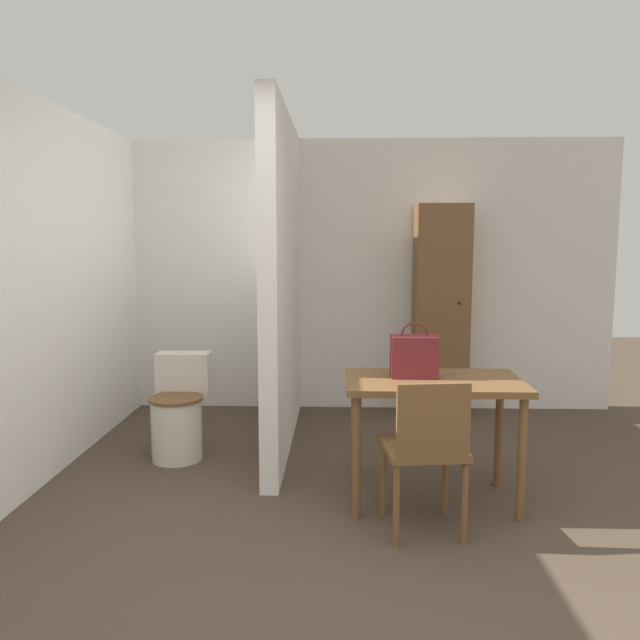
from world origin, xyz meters
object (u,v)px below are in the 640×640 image
at_px(dining_table, 433,395).
at_px(toilet, 179,413).
at_px(wooden_chair, 426,447).
at_px(handbag, 414,356).
at_px(wooden_cabinet, 440,311).

relative_size(dining_table, toilet, 1.41).
xyz_separation_m(wooden_chair, handbag, (-0.01, 0.50, 0.40)).
distance_m(wooden_chair, handbag, 0.64).
bearing_deg(handbag, toilet, 157.34).
bearing_deg(wooden_cabinet, dining_table, -99.98).
height_order(wooden_chair, toilet, wooden_chair).
xyz_separation_m(toilet, handbag, (1.63, -0.68, 0.56)).
height_order(handbag, wooden_cabinet, wooden_cabinet).
bearing_deg(handbag, dining_table, -26.03).
relative_size(handbag, wooden_cabinet, 0.18).
distance_m(handbag, wooden_cabinet, 1.93).
xyz_separation_m(dining_table, handbag, (-0.11, 0.06, 0.23)).
bearing_deg(wooden_cabinet, wooden_chair, -100.47).
bearing_deg(wooden_cabinet, toilet, -150.16).
distance_m(dining_table, toilet, 1.92).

